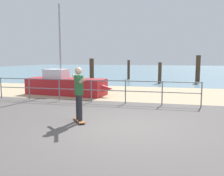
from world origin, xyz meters
The scene contains 11 objects.
ground_plane centered at (0.00, -1.00, 0.00)m, with size 24.00×10.00×0.04m, color #514C49.
beach_strip centered at (0.00, 7.00, 0.00)m, with size 24.00×6.00×0.04m, color tan.
sea_surface centered at (0.00, 35.00, 0.00)m, with size 72.00×50.00×0.04m, color slate.
railing_fence centered at (-2.00, 3.60, 0.70)m, with size 9.50×0.05×1.05m.
sailboat centered at (-3.93, 5.46, 0.52)m, with size 5.04×1.93×4.88m.
skateboard centered at (-1.30, 0.28, 0.07)m, with size 0.63×0.77×0.08m.
skateboarder centered at (-1.30, 0.28, 1.02)m, with size 0.91×1.23×1.65m.
groyne_post_0 centered at (-5.32, 13.82, 0.98)m, with size 0.39×0.39×1.97m, color #422D1E.
groyne_post_1 centered at (-2.31, 15.79, 0.91)m, with size 0.24×0.24×1.82m, color #422D1E.
groyne_post_2 centered at (0.70, 12.77, 0.84)m, with size 0.27×0.27×1.67m, color #422D1E.
groyne_post_3 centered at (3.72, 14.12, 1.12)m, with size 0.37×0.37×2.24m, color #422D1E.
Camera 1 is at (1.40, -6.64, 2.02)m, focal length 38.45 mm.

